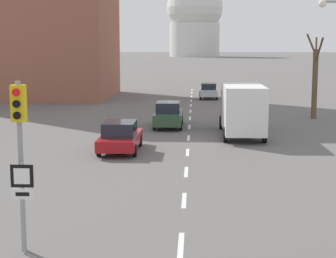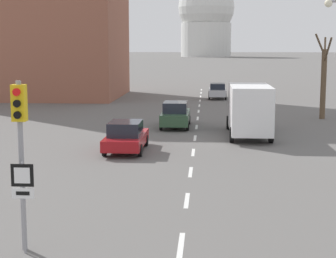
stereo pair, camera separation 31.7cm
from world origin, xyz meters
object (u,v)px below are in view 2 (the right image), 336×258
object	(u,v)px
sedan_near_left	(176,115)
delivery_truck	(249,108)
traffic_signal_near_left	(20,133)
route_sign_post	(23,192)
sedan_mid_centre	(126,136)
sedan_near_right	(217,91)

from	to	relation	value
sedan_near_left	delivery_truck	world-z (taller)	delivery_truck
traffic_signal_near_left	route_sign_post	xyz separation A→B (m)	(0.10, -0.26, -1.52)
route_sign_post	delivery_truck	bearing A→B (deg)	69.72
traffic_signal_near_left	sedan_mid_centre	world-z (taller)	traffic_signal_near_left
sedan_near_left	delivery_truck	xyz separation A→B (m)	(4.61, -3.42, 0.85)
traffic_signal_near_left	delivery_truck	world-z (taller)	traffic_signal_near_left
traffic_signal_near_left	sedan_near_right	world-z (taller)	traffic_signal_near_left
route_sign_post	traffic_signal_near_left	bearing A→B (deg)	110.91
route_sign_post	sedan_near_left	size ratio (longest dim) A/B	0.55
route_sign_post	sedan_near_left	bearing A→B (deg)	83.37
route_sign_post	sedan_mid_centre	xyz separation A→B (m)	(0.61, 14.53, -0.90)
sedan_near_left	sedan_near_right	distance (m)	20.63
route_sign_post	delivery_truck	world-z (taller)	delivery_truck
route_sign_post	sedan_near_right	world-z (taller)	route_sign_post
traffic_signal_near_left	sedan_near_right	xyz separation A→B (m)	(5.95, 43.34, -2.39)
sedan_mid_centre	delivery_truck	bearing A→B (deg)	38.16
sedan_mid_centre	route_sign_post	bearing A→B (deg)	-92.40
delivery_truck	traffic_signal_near_left	bearing A→B (deg)	-110.79
sedan_near_left	sedan_mid_centre	world-z (taller)	sedan_near_left
sedan_near_right	sedan_mid_centre	xyz separation A→B (m)	(-5.24, -29.08, -0.02)
sedan_near_left	delivery_truck	bearing A→B (deg)	-36.58
traffic_signal_near_left	sedan_mid_centre	xyz separation A→B (m)	(0.71, 14.26, -2.42)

